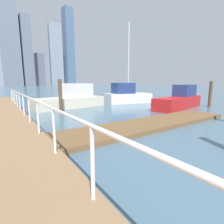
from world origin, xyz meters
The scene contains 13 objects.
ground_plane centered at (0.00, 20.00, 0.00)m, with size 300.00×300.00×0.00m, color slate.
floating_dock centered at (1.66, 11.06, 0.09)m, with size 10.33×2.00×0.18m, color brown.
boardwalk_railing centered at (-3.15, 9.46, 1.25)m, with size 0.06×30.05×1.08m.
dock_piling_0 centered at (-0.67, 17.04, 1.15)m, with size 0.24×0.24×2.30m, color brown.
dock_piling_2 centered at (11.13, 12.81, 1.12)m, with size 0.27×0.27×2.23m, color brown.
moored_boat_1 centered at (7.11, 19.40, 0.81)m, with size 5.12×2.94×8.09m.
moored_boat_3 centered at (1.01, 19.39, 0.75)m, with size 6.26×2.98×2.04m.
moored_boat_4 centered at (8.33, 13.85, 0.70)m, with size 6.42×2.78×1.92m.
skyline_tower_2 centered at (7.22, 174.48, 44.57)m, with size 13.83×12.06×89.14m, color slate.
skyline_tower_3 centered at (19.15, 172.44, 29.86)m, with size 7.63×9.68×59.72m, color slate.
skyline_tower_4 centered at (31.36, 185.46, 15.67)m, with size 8.15×7.28×31.34m, color slate.
skyline_tower_5 centered at (44.51, 173.30, 28.93)m, with size 11.42×7.88×57.86m, color gray.
skyline_tower_6 centered at (62.83, 187.72, 40.46)m, with size 9.24×10.61×80.93m, color slate.
Camera 1 is at (-4.10, 5.73, 1.99)m, focal length 26.39 mm.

